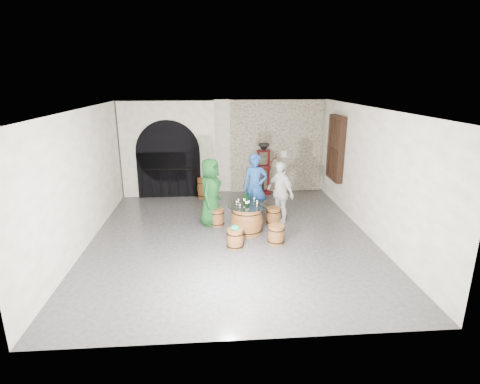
{
  "coord_description": "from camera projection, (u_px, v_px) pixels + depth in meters",
  "views": [
    {
      "loc": [
        -0.46,
        -8.84,
        3.87
      ],
      "look_at": [
        0.25,
        0.41,
        1.05
      ],
      "focal_mm": 28.0,
      "sensor_mm": 36.0,
      "label": 1
    }
  ],
  "objects": [
    {
      "name": "barrel_stool_near_left",
      "position": [
        235.0,
        239.0,
        8.86
      ],
      "size": [
        0.41,
        0.41,
        0.47
      ],
      "color": "brown",
      "rests_on": "ground"
    },
    {
      "name": "wall_front",
      "position": [
        246.0,
        245.0,
        5.31
      ],
      "size": [
        8.0,
        0.0,
        8.0
      ],
      "primitive_type": "plane",
      "rotation": [
        -1.57,
        0.0,
        0.0
      ],
      "color": "white",
      "rests_on": "ground"
    },
    {
      "name": "person_green",
      "position": [
        211.0,
        192.0,
        10.13
      ],
      "size": [
        0.86,
        1.05,
        1.85
      ],
      "primitive_type": "imported",
      "rotation": [
        0.0,
        0.0,
        1.22
      ],
      "color": "#124119",
      "rests_on": "ground"
    },
    {
      "name": "side_barrel",
      "position": [
        204.0,
        188.0,
        12.62
      ],
      "size": [
        0.5,
        0.5,
        0.67
      ],
      "rotation": [
        0.0,
        0.0,
        0.23
      ],
      "color": "brown",
      "rests_on": "ground"
    },
    {
      "name": "wall_back",
      "position": [
        225.0,
        147.0,
        12.94
      ],
      "size": [
        8.0,
        0.0,
        8.0
      ],
      "primitive_type": "plane",
      "rotation": [
        1.57,
        0.0,
        0.0
      ],
      "color": "white",
      "rests_on": "ground"
    },
    {
      "name": "barrel_table",
      "position": [
        247.0,
        219.0,
        9.69
      ],
      "size": [
        0.99,
        0.99,
        0.76
      ],
      "color": "brown",
      "rests_on": "ground"
    },
    {
      "name": "tasting_glass_a",
      "position": [
        240.0,
        206.0,
        9.38
      ],
      "size": [
        0.05,
        0.05,
        0.1
      ],
      "primitive_type": null,
      "color": "#BA6924",
      "rests_on": "barrel_table"
    },
    {
      "name": "wall_right",
      "position": [
        370.0,
        173.0,
        9.38
      ],
      "size": [
        0.0,
        8.0,
        8.0
      ],
      "primitive_type": "plane",
      "rotation": [
        1.57,
        0.0,
        -1.57
      ],
      "color": "white",
      "rests_on": "ground"
    },
    {
      "name": "tasting_glass_b",
      "position": [
        257.0,
        202.0,
        9.65
      ],
      "size": [
        0.05,
        0.05,
        0.1
      ],
      "primitive_type": null,
      "color": "#BA6924",
      "rests_on": "barrel_table"
    },
    {
      "name": "arched_opening",
      "position": [
        169.0,
        150.0,
        12.56
      ],
      "size": [
        3.1,
        0.6,
        3.19
      ],
      "color": "white",
      "rests_on": "ground"
    },
    {
      "name": "green_cap",
      "position": [
        235.0,
        228.0,
        8.78
      ],
      "size": [
        0.24,
        0.2,
        0.11
      ],
      "color": "#0D9659",
      "rests_on": "barrel_stool_near_left"
    },
    {
      "name": "barrel_stool_near_right",
      "position": [
        276.0,
        234.0,
        9.1
      ],
      "size": [
        0.41,
        0.41,
        0.47
      ],
      "color": "brown",
      "rests_on": "ground"
    },
    {
      "name": "stone_facing_panel",
      "position": [
        277.0,
        147.0,
        13.02
      ],
      "size": [
        3.2,
        0.12,
        3.18
      ],
      "primitive_type": "cube",
      "color": "#AEA48A",
      "rests_on": "ground"
    },
    {
      "name": "wine_bottle_center",
      "position": [
        248.0,
        200.0,
        9.55
      ],
      "size": [
        0.08,
        0.08,
        0.32
      ],
      "color": "black",
      "rests_on": "barrel_table"
    },
    {
      "name": "barrel_stool_right",
      "position": [
        273.0,
        216.0,
        10.32
      ],
      "size": [
        0.41,
        0.41,
        0.47
      ],
      "color": "brown",
      "rests_on": "ground"
    },
    {
      "name": "tasting_glass_f",
      "position": [
        237.0,
        203.0,
        9.62
      ],
      "size": [
        0.05,
        0.05,
        0.1
      ],
      "primitive_type": null,
      "color": "#BA6924",
      "rests_on": "barrel_table"
    },
    {
      "name": "ceiling",
      "position": [
        231.0,
        109.0,
        8.66
      ],
      "size": [
        8.0,
        8.0,
        0.0
      ],
      "primitive_type": "plane",
      "rotation": [
        3.14,
        0.0,
        0.0
      ],
      "color": "beige",
      "rests_on": "wall_back"
    },
    {
      "name": "barrel_stool_far",
      "position": [
        254.0,
        212.0,
        10.63
      ],
      "size": [
        0.41,
        0.41,
        0.47
      ],
      "color": "brown",
      "rests_on": "ground"
    },
    {
      "name": "wine_bottle_right",
      "position": [
        245.0,
        198.0,
        9.71
      ],
      "size": [
        0.08,
        0.08,
        0.32
      ],
      "color": "black",
      "rests_on": "barrel_table"
    },
    {
      "name": "ground",
      "position": [
        231.0,
        236.0,
        9.59
      ],
      "size": [
        8.0,
        8.0,
        0.0
      ],
      "primitive_type": "plane",
      "color": "#2D2D2F",
      "rests_on": "ground"
    },
    {
      "name": "tasting_glass_d",
      "position": [
        254.0,
        199.0,
        9.88
      ],
      "size": [
        0.05,
        0.05,
        0.1
      ],
      "primitive_type": null,
      "color": "#BA6924",
      "rests_on": "barrel_table"
    },
    {
      "name": "person_white",
      "position": [
        280.0,
        193.0,
        10.28
      ],
      "size": [
        0.89,
        1.09,
        1.74
      ],
      "primitive_type": "imported",
      "rotation": [
        0.0,
        0.0,
        -1.03
      ],
      "color": "silver",
      "rests_on": "ground"
    },
    {
      "name": "control_box",
      "position": [
        284.0,
        154.0,
        13.03
      ],
      "size": [
        0.18,
        0.1,
        0.22
      ],
      "primitive_type": "cube",
      "color": "silver",
      "rests_on": "wall_back"
    },
    {
      "name": "tasting_glass_c",
      "position": [
        239.0,
        201.0,
        9.78
      ],
      "size": [
        0.05,
        0.05,
        0.1
      ],
      "primitive_type": null,
      "color": "#BA6924",
      "rests_on": "barrel_table"
    },
    {
      "name": "shuttered_window",
      "position": [
        335.0,
        148.0,
        11.6
      ],
      "size": [
        0.23,
        1.1,
        2.0
      ],
      "color": "black",
      "rests_on": "wall_right"
    },
    {
      "name": "corking_press",
      "position": [
        264.0,
        165.0,
        12.8
      ],
      "size": [
        0.76,
        0.48,
        1.78
      ],
      "rotation": [
        0.0,
        0.0,
        0.18
      ],
      "color": "#490C0F",
      "rests_on": "ground"
    },
    {
      "name": "wine_bottle_left",
      "position": [
        247.0,
        201.0,
        9.49
      ],
      "size": [
        0.08,
        0.08,
        0.32
      ],
      "color": "black",
      "rests_on": "barrel_table"
    },
    {
      "name": "tasting_glass_e",
      "position": [
        257.0,
        204.0,
        9.5
      ],
      "size": [
        0.05,
        0.05,
        0.1
      ],
      "primitive_type": null,
      "color": "#BA6924",
      "rests_on": "barrel_table"
    },
    {
      "name": "barrel_stool_left",
      "position": [
        217.0,
        217.0,
        10.23
      ],
      "size": [
        0.41,
        0.41,
        0.47
      ],
      "color": "brown",
      "rests_on": "ground"
    },
    {
      "name": "person_blue",
      "position": [
        255.0,
        187.0,
        10.48
      ],
      "size": [
        0.76,
        0.56,
        1.9
      ],
      "primitive_type": "imported",
      "rotation": [
        0.0,
        0.0,
        -0.16
      ],
      "color": "navy",
      "rests_on": "ground"
    },
    {
      "name": "wall_left",
      "position": [
        84.0,
        178.0,
        8.87
      ],
      "size": [
        0.0,
        8.0,
        8.0
      ],
      "primitive_type": "plane",
      "rotation": [
        1.57,
        0.0,
        1.57
      ],
      "color": "white",
      "rests_on": "ground"
    }
  ]
}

